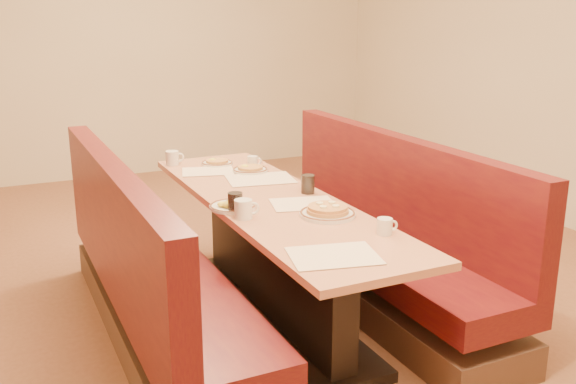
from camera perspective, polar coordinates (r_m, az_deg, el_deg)
name	(u,v)px	position (r m, az deg, el deg)	size (l,w,h in m)	color
ground	(272,316)	(4.00, -1.42, -11.00)	(8.00, 8.00, 0.00)	#9E6647
diner_table	(272,259)	(3.85, -1.46, -6.01)	(0.70, 2.50, 0.75)	black
booth_left	(150,283)	(3.64, -12.14, -7.90)	(0.55, 2.50, 1.05)	#4C3326
booth_right	(375,243)	(4.18, 7.77, -4.53)	(0.55, 2.50, 1.05)	#4C3326
placemat_near_left	(334,256)	(2.87, 4.08, -5.66)	(0.39, 0.29, 0.00)	beige
placemat_near_right	(303,204)	(3.62, 1.35, -1.04)	(0.35, 0.27, 0.00)	beige
placemat_far_left	(208,171)	(4.40, -7.14, 1.85)	(0.34, 0.26, 0.00)	beige
placemat_far_right	(260,179)	(4.16, -2.48, 1.17)	(0.42, 0.32, 0.00)	beige
pancake_plate	(328,212)	(3.42, 3.54, -1.77)	(0.30, 0.30, 0.07)	silver
eggs_plate	(233,206)	(3.56, -4.95, -1.20)	(0.26, 0.26, 0.05)	silver
extra_plate_mid	(250,169)	(4.37, -3.38, 2.03)	(0.24, 0.24, 0.05)	silver
extra_plate_far	(217,162)	(4.60, -6.33, 2.63)	(0.23, 0.23, 0.05)	silver
coffee_mug_a	(385,226)	(3.16, 8.64, -3.01)	(0.11, 0.08, 0.08)	silver
coffee_mug_b	(244,209)	(3.37, -3.93, -1.49)	(0.13, 0.09, 0.10)	silver
coffee_mug_c	(253,161)	(4.50, -3.13, 2.73)	(0.10, 0.07, 0.08)	silver
coffee_mug_d	(173,158)	(4.63, -10.20, 3.02)	(0.13, 0.09, 0.10)	silver
soda_tumbler_near	(235,203)	(3.47, -4.71, -0.95)	(0.08, 0.08, 0.11)	black
soda_tumbler_mid	(308,184)	(3.84, 1.78, 0.71)	(0.08, 0.08, 0.11)	black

